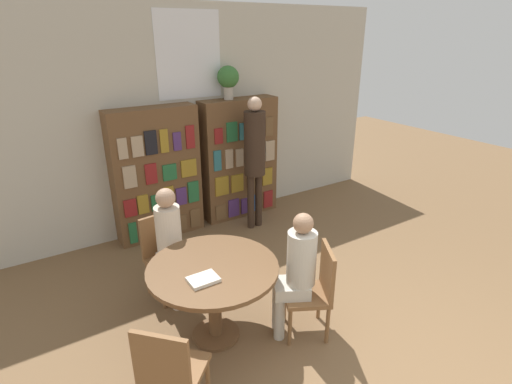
% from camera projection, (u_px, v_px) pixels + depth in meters
% --- Properties ---
extents(wall_back, '(6.40, 0.07, 3.00)m').
position_uv_depth(wall_back, '(192.00, 119.00, 5.51)').
color(wall_back, beige).
rests_on(wall_back, ground_plane).
extents(bookshelf_left, '(1.15, 0.34, 1.76)m').
position_uv_depth(bookshelf_left, '(157.00, 175.00, 5.28)').
color(bookshelf_left, brown).
rests_on(bookshelf_left, ground_plane).
extents(bookshelf_right, '(1.15, 0.34, 1.76)m').
position_uv_depth(bookshelf_right, '(239.00, 159.00, 5.91)').
color(bookshelf_right, brown).
rests_on(bookshelf_right, ground_plane).
extents(flower_vase, '(0.30, 0.30, 0.45)m').
position_uv_depth(flower_vase, '(228.00, 79.00, 5.40)').
color(flower_vase, '#B7AD9E').
rests_on(flower_vase, bookshelf_right).
extents(reading_table, '(1.15, 1.15, 0.75)m').
position_uv_depth(reading_table, '(213.00, 279.00, 3.50)').
color(reading_table, brown).
rests_on(reading_table, ground_plane).
extents(chair_near_camera, '(0.57, 0.57, 0.88)m').
position_uv_depth(chair_near_camera, '(170.00, 371.00, 2.73)').
color(chair_near_camera, brown).
rests_on(chair_near_camera, ground_plane).
extents(chair_left_side, '(0.45, 0.45, 0.88)m').
position_uv_depth(chair_left_side, '(164.00, 252.00, 4.19)').
color(chair_left_side, brown).
rests_on(chair_left_side, ground_plane).
extents(chair_far_side, '(0.54, 0.54, 0.88)m').
position_uv_depth(chair_far_side, '(315.00, 287.00, 3.61)').
color(chair_far_side, brown).
rests_on(chair_far_side, ground_plane).
extents(seated_reader_left, '(0.29, 0.38, 1.24)m').
position_uv_depth(seated_reader_left, '(171.00, 240.00, 3.99)').
color(seated_reader_left, beige).
rests_on(seated_reader_left, ground_plane).
extents(seated_reader_right, '(0.40, 0.38, 1.23)m').
position_uv_depth(seated_reader_right, '(296.00, 269.00, 3.52)').
color(seated_reader_right, beige).
rests_on(seated_reader_right, ground_plane).
extents(librarian_standing, '(0.29, 0.56, 1.86)m').
position_uv_depth(librarian_standing, '(255.00, 151.00, 5.40)').
color(librarian_standing, '#332319').
rests_on(librarian_standing, ground_plane).
extents(open_book_on_table, '(0.24, 0.18, 0.03)m').
position_uv_depth(open_book_on_table, '(203.00, 279.00, 3.24)').
color(open_book_on_table, silver).
rests_on(open_book_on_table, reading_table).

